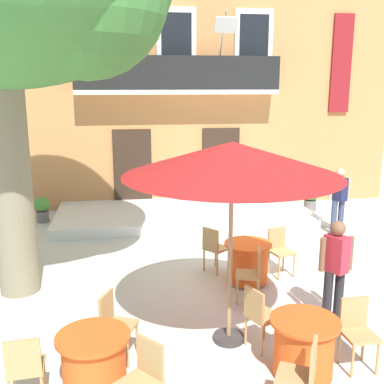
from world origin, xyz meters
TOP-DOWN VIEW (x-y plane):
  - ground_plane at (0.00, 0.00)m, footprint 120.00×120.00m
  - building_facade at (-0.72, 6.99)m, footprint 13.00×5.09m
  - entrance_step_platform at (-0.72, 3.62)m, footprint 6.73×2.76m
  - cafe_table_near_tree at (-2.69, -3.45)m, footprint 0.86×0.86m
  - cafe_chair_near_tree_0 at (-3.43, -3.59)m, footprint 0.43×0.43m
  - cafe_chair_near_tree_1 at (-2.13, -3.96)m, footprint 0.56×0.56m
  - cafe_chair_near_tree_2 at (-2.47, -2.73)m, footprint 0.52×0.52m
  - cafe_table_middle at (-0.09, -0.65)m, footprint 0.86×0.86m
  - cafe_chair_middle_0 at (-0.61, -0.10)m, footprint 0.56×0.56m
  - cafe_chair_middle_1 at (-0.21, -1.39)m, footprint 0.49×0.49m
  - cafe_chair_middle_2 at (0.61, -0.37)m, footprint 0.50×0.50m
  - cafe_table_front at (-0.14, -3.47)m, footprint 0.86×0.86m
  - cafe_chair_front_0 at (-0.43, -4.16)m, footprint 0.54×0.54m
  - cafe_chair_front_1 at (0.61, -3.37)m, footprint 0.41×0.41m
  - cafe_chair_front_2 at (-0.51, -2.81)m, footprint 0.53×0.53m
  - cafe_umbrella at (-0.87, -2.54)m, footprint 2.90×2.90m
  - ground_planter_left at (-4.44, 3.85)m, footprint 0.42×0.42m
  - ground_planter_right at (2.99, 3.89)m, footprint 0.45×0.45m
  - pedestrian_near_entrance at (0.83, -2.22)m, footprint 0.53×0.40m
  - pedestrian_mid_plaza at (2.80, 1.77)m, footprint 0.53×0.40m

SIDE VIEW (x-z plane):
  - ground_plane at x=0.00m, z-range 0.00..0.00m
  - entrance_step_platform at x=-0.72m, z-range 0.00..0.25m
  - ground_planter_left at x=-4.44m, z-range 0.04..0.72m
  - ground_planter_right at x=2.99m, z-range 0.04..0.74m
  - cafe_table_near_tree at x=-2.69m, z-range 0.01..0.77m
  - cafe_table_middle at x=-0.09m, z-range 0.01..0.77m
  - cafe_table_front at x=-0.14m, z-range 0.01..0.77m
  - cafe_chair_near_tree_0 at x=-3.43m, z-range 0.07..0.98m
  - cafe_chair_near_tree_1 at x=-2.13m, z-range 0.07..0.98m
  - cafe_chair_near_tree_2 at x=-2.47m, z-range 0.07..0.98m
  - cafe_chair_middle_0 at x=-0.61m, z-range 0.07..0.98m
  - cafe_chair_middle_1 at x=-0.21m, z-range 0.07..0.98m
  - cafe_chair_middle_2 at x=0.61m, z-range 0.07..0.98m
  - cafe_chair_front_0 at x=-0.43m, z-range 0.07..0.98m
  - cafe_chair_front_1 at x=0.61m, z-range 0.07..0.98m
  - cafe_chair_front_2 at x=-0.51m, z-range 0.07..0.98m
  - pedestrian_near_entrance at x=0.83m, z-range 0.10..1.71m
  - pedestrian_mid_plaza at x=2.80m, z-range 0.10..1.73m
  - cafe_umbrella at x=-0.87m, z-range 1.19..4.04m
  - building_facade at x=-0.72m, z-range 0.00..7.50m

